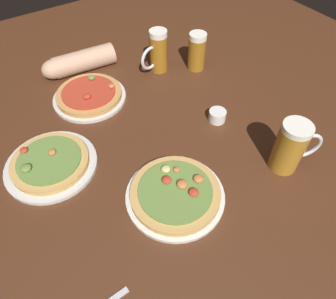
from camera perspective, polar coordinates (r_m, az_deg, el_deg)
ground_plane at (r=0.98m, az=0.00°, el=-1.33°), size 2.40×2.40×0.03m
pizza_plate_near at (r=0.86m, az=1.38°, el=-8.21°), size 0.28×0.28×0.05m
pizza_plate_far at (r=1.19m, az=-14.44°, el=9.75°), size 0.27×0.27×0.05m
pizza_plate_side at (r=1.00m, az=-21.09°, el=-2.37°), size 0.28×0.28×0.05m
beer_mug_dark at (r=0.95m, az=21.93°, el=0.48°), size 0.14×0.09×0.17m
beer_mug_amber at (r=1.30m, az=5.46°, el=17.80°), size 0.11×0.09×0.15m
beer_mug_pale at (r=1.27m, az=-1.95°, el=17.74°), size 0.13×0.07×0.17m
ramekin_sauce at (r=1.08m, az=9.17°, el=6.25°), size 0.06×0.06×0.04m
diner_arm at (r=1.33m, az=-16.64°, el=15.26°), size 0.30×0.11×0.08m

